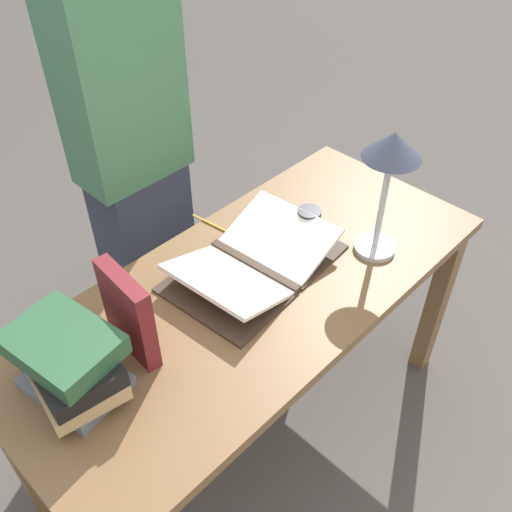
# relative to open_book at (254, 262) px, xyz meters

# --- Properties ---
(ground_plane) EXTENTS (12.00, 12.00, 0.00)m
(ground_plane) POSITION_rel_open_book_xyz_m (0.05, 0.05, -0.75)
(ground_plane) COLOR #47423D
(reading_desk) EXTENTS (1.45, 0.64, 0.73)m
(reading_desk) POSITION_rel_open_book_xyz_m (0.05, 0.05, -0.13)
(reading_desk) COLOR brown
(reading_desk) RESTS_ON ground_plane
(open_book) EXTENTS (0.53, 0.37, 0.08)m
(open_book) POSITION_rel_open_book_xyz_m (0.00, 0.00, 0.00)
(open_book) COLOR #38281E
(open_book) RESTS_ON reading_desk
(book_stack_tall) EXTENTS (0.22, 0.28, 0.18)m
(book_stack_tall) POSITION_rel_open_book_xyz_m (0.58, -0.02, 0.07)
(book_stack_tall) COLOR slate
(book_stack_tall) RESTS_ON reading_desk
(book_standing_upright) EXTENTS (0.05, 0.18, 0.24)m
(book_standing_upright) POSITION_rel_open_book_xyz_m (0.41, -0.01, 0.10)
(book_standing_upright) COLOR maroon
(book_standing_upright) RESTS_ON reading_desk
(reading_lamp) EXTENTS (0.16, 0.16, 0.39)m
(reading_lamp) POSITION_rel_open_book_xyz_m (-0.31, 0.20, 0.29)
(reading_lamp) COLOR #ADADB2
(reading_lamp) RESTS_ON reading_desk
(coffee_mug) EXTENTS (0.08, 0.09, 0.08)m
(coffee_mug) POSITION_rel_open_book_xyz_m (-0.23, 0.00, 0.02)
(coffee_mug) COLOR #28282D
(coffee_mug) RESTS_ON reading_desk
(pencil) EXTENTS (0.03, 0.17, 0.01)m
(pencil) POSITION_rel_open_book_xyz_m (-0.05, -0.23, -0.02)
(pencil) COLOR gold
(pencil) RESTS_ON reading_desk
(person_reader) EXTENTS (0.36, 0.22, 1.64)m
(person_reader) POSITION_rel_open_book_xyz_m (-0.02, -0.58, 0.06)
(person_reader) COLOR #2D3342
(person_reader) RESTS_ON ground_plane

